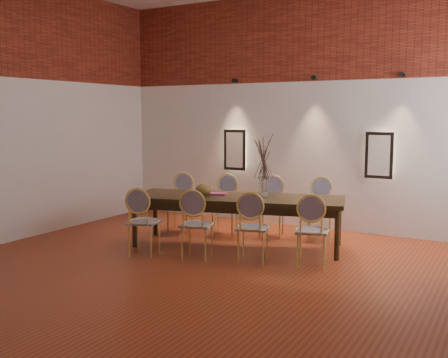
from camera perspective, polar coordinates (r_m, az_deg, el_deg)
The scene contains 21 objects.
floor at distance 6.26m, azimuth -3.28°, elevation -11.15°, with size 7.00×7.00×0.02m, color maroon.
wall_back at distance 9.14m, azimuth 8.84°, elevation 7.31°, with size 7.00×0.10×4.00m, color silver.
brick_band_back at distance 9.17m, azimuth 8.83°, elevation 15.15°, with size 7.00×0.02×1.50m, color maroon.
niche_left at distance 9.61m, azimuth 1.26°, elevation 3.19°, with size 0.36×0.06×0.66m, color #FFEAC6.
niche_right at distance 8.69m, azimuth 16.57°, elevation 2.50°, with size 0.36×0.06×0.66m, color #FFEAC6.
spot_fixture_left at distance 9.58m, azimuth 1.20°, elevation 10.66°, with size 0.08×0.08×0.10m, color black.
spot_fixture_mid at distance 8.97m, azimuth 9.82°, elevation 10.81°, with size 0.08×0.08×0.10m, color black.
spot_fixture_right at distance 8.60m, azimuth 18.80°, elevation 10.71°, with size 0.08×0.08×0.10m, color black.
dining_table at distance 7.75m, azimuth 1.46°, elevation -4.64°, with size 3.07×0.99×0.75m, color #32230F.
chair_near_a at distance 7.35m, azimuth -8.71°, elevation -4.61°, with size 0.44×0.44×0.94m, color tan, non-canonical shape.
chair_near_b at distance 7.09m, azimuth -2.95°, elevation -4.96°, with size 0.44×0.44×0.94m, color tan, non-canonical shape.
chair_near_c at distance 6.91m, azimuth 3.18°, elevation -5.28°, with size 0.44×0.44×0.94m, color tan, non-canonical shape.
chair_near_d at distance 6.81m, azimuth 9.56°, elevation -5.55°, with size 0.44×0.44×0.94m, color tan, non-canonical shape.
chair_far_a at distance 8.77m, azimuth -4.80°, elevation -2.66°, with size 0.44×0.44×0.94m, color tan, non-canonical shape.
chair_far_b at distance 8.56m, azimuth 0.08°, elevation -2.88°, with size 0.44×0.44×0.94m, color tan, non-canonical shape.
chair_far_c at distance 8.41m, azimuth 5.17°, elevation -3.09°, with size 0.44×0.44×0.94m, color tan, non-canonical shape.
chair_far_d at distance 8.33m, azimuth 10.41°, elevation -3.27°, with size 0.44×0.44×0.94m, color tan, non-canonical shape.
vase at distance 7.59m, azimuth 4.31°, elevation -0.89°, with size 0.14×0.14×0.30m, color silver.
dried_branches at distance 7.54m, azimuth 4.35°, elevation 2.50°, with size 0.50×0.50×0.70m, color #47362C, non-canonical shape.
bowl at distance 7.74m, azimuth -2.25°, elevation -1.16°, with size 0.24×0.24×0.18m, color brown.
book at distance 7.82m, azimuth -0.72°, elevation -1.63°, with size 0.26×0.18×0.03m, color #8C265B.
Camera 1 is at (3.22, -5.00, 1.94)m, focal length 42.00 mm.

